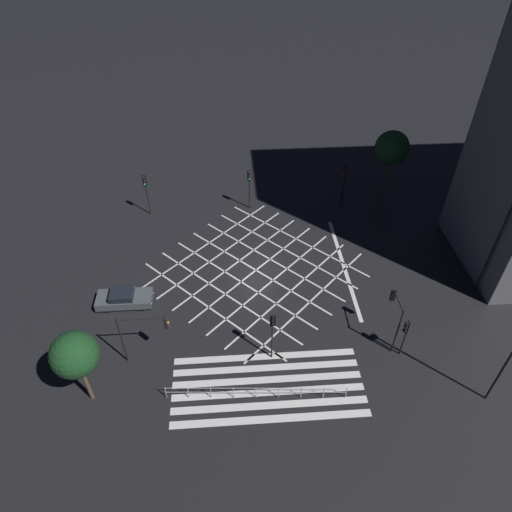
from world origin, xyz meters
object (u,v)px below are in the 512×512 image
Objects in this scene: traffic_light_nw_cross at (146,187)px; street_tree_near at (392,148)px; street_lamp_west at (505,221)px; traffic_light_median_south at (272,327)px; street_tree_far at (75,355)px; traffic_light_ne_cross at (345,178)px; traffic_light_se_main at (405,331)px; traffic_light_sw_main at (146,329)px; traffic_light_se_cross at (395,309)px; waiting_car at (124,298)px; traffic_light_median_north at (249,182)px; traffic_light_ne_main at (344,179)px.

street_tree_near is at bearing 96.82° from traffic_light_nw_cross.
street_tree_near is (-3.16, 14.30, -1.90)m from street_lamp_west.
traffic_light_median_south is 11.59m from street_tree_far.
traffic_light_ne_cross is 0.74× the size of street_tree_far.
street_lamp_west is at bearing -144.36° from traffic_light_se_main.
traffic_light_se_main is 0.78× the size of traffic_light_sw_main.
traffic_light_se_cross is 0.99× the size of waiting_car.
traffic_light_sw_main is at bearing -137.52° from street_tree_near.
traffic_light_se_cross is at bearing -152.52° from street_lamp_west.
traffic_light_nw_cross is 19.19m from street_tree_far.
traffic_light_nw_cross is at bearing 85.32° from street_tree_far.
traffic_light_median_north is at bearing 92.12° from traffic_light_nw_cross.
traffic_light_median_north is 0.44× the size of street_lamp_west.
traffic_light_ne_cross is (8.75, -0.04, 0.05)m from traffic_light_median_north.
street_lamp_west is (7.98, -11.87, 3.46)m from traffic_light_ne_cross.
traffic_light_nw_cross is (-9.26, -0.34, 0.04)m from traffic_light_median_north.
waiting_car is (-18.79, -12.09, -1.95)m from traffic_light_ne_main.
street_lamp_west is 1.63× the size of street_tree_far.
street_tree_far reaches higher than traffic_light_ne_main.
street_tree_far is at bearing -138.19° from street_tree_near.
street_tree_near is at bearing -33.98° from traffic_light_median_south.
street_lamp_west is at bearing -77.55° from street_tree_near.
street_lamp_west is (7.81, 5.60, 4.14)m from traffic_light_se_main.
street_tree_far is at bearing -164.74° from street_lamp_west.
traffic_light_median_north is at bearing 49.57° from waiting_car.
traffic_light_ne_cross is 0.45× the size of street_lamp_west.
traffic_light_median_north reaches higher than traffic_light_median_south.
waiting_car is at bearing 83.45° from street_tree_far.
traffic_light_median_south is 23.54m from street_tree_near.
traffic_light_sw_main is at bearing 46.69° from traffic_light_ne_main.
traffic_light_ne_cross is 5.62m from street_tree_near.
traffic_light_median_north is (7.40, 16.81, -0.16)m from traffic_light_sw_main.
traffic_light_se_main is at bearing -144.36° from street_lamp_west.
traffic_light_sw_main is 1.00× the size of traffic_light_ne_cross.
traffic_light_se_cross is (8.08, 0.91, 0.06)m from traffic_light_median_south.
traffic_light_nw_cross is 0.68× the size of street_tree_near.
traffic_light_median_south is 19.44m from traffic_light_ne_main.
street_lamp_west is (16.28, 5.18, 3.55)m from traffic_light_median_south.
traffic_light_ne_main is at bearing -1.14° from traffic_light_se_cross.
street_tree_near is 27.66m from waiting_car.
traffic_light_se_main is 19.66m from traffic_light_median_north.
traffic_light_median_north reaches higher than traffic_light_se_main.
street_tree_near is (20.97, 19.20, 1.45)m from traffic_light_sw_main.
traffic_light_median_south is 0.97× the size of traffic_light_ne_cross.
traffic_light_ne_cross is at bearing 77.39° from traffic_light_ne_main.
waiting_car is at bearing 116.19° from traffic_light_sw_main.
waiting_car is (-18.84, 5.86, -1.69)m from traffic_light_se_main.
traffic_light_ne_main is (8.41, 17.52, -0.33)m from traffic_light_median_south.
traffic_light_ne_cross is at bearing 46.08° from traffic_light_sw_main.
traffic_light_median_north is at bearing 27.79° from traffic_light_se_cross.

